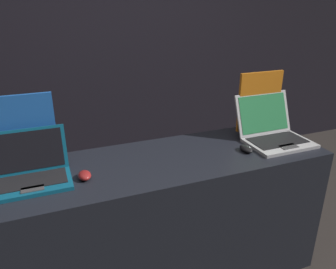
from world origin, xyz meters
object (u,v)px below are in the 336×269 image
Objects in this scene: mouse_front at (85,175)px; promo_stand_back at (259,104)px; laptop_back at (273,131)px; mouse_back at (246,149)px; promo_stand_front at (27,134)px; laptop_front at (31,171)px.

mouse_front is 0.23× the size of promo_stand_back.
laptop_back reaches higher than mouse_front.
laptop_back is 0.27m from mouse_back.
promo_stand_front reaches higher than mouse_front.
laptop_back is at bearing -90.00° from promo_stand_back.
promo_stand_back is (1.46, 0.16, 0.14)m from laptop_front.
laptop_front is 0.90× the size of promo_stand_front.
promo_stand_back is (0.25, 0.25, 0.18)m from mouse_back.
mouse_back is at bearing -135.46° from promo_stand_back.
promo_stand_back reaches higher than mouse_back.
laptop_front is at bearing -90.00° from promo_stand_front.
mouse_back is at bearing -1.23° from mouse_front.
laptop_back is at bearing 17.76° from mouse_back.
laptop_back is (1.21, 0.06, 0.05)m from mouse_front.
laptop_front is 3.89× the size of mouse_front.
promo_stand_front is 1.46m from promo_stand_back.
laptop_back is (1.46, -0.17, -0.13)m from promo_stand_front.
laptop_front is at bearing 163.45° from mouse_front.
mouse_back is at bearing -11.78° from promo_stand_front.
mouse_back is 0.26× the size of promo_stand_back.
mouse_front is 0.23× the size of promo_stand_front.
mouse_front is 0.89× the size of mouse_back.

